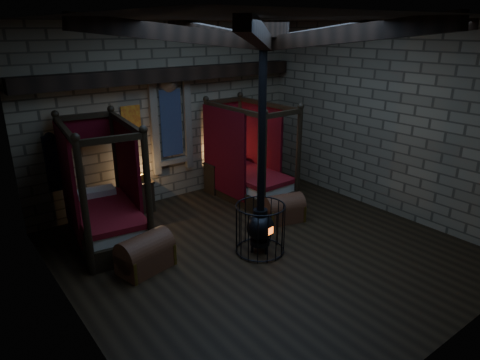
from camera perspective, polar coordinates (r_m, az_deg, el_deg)
room at (r=7.44m, az=3.13°, el=17.15°), size 7.02×7.02×4.29m
bed_left at (r=8.95m, az=-17.53°, el=-4.12°), size 1.50×2.44×2.41m
bed_right at (r=10.65m, az=1.09°, el=0.62°), size 1.25×2.30×2.37m
trunk_left at (r=7.83m, az=-12.52°, el=-9.59°), size 1.04×0.78×0.69m
trunk_right at (r=9.52m, az=5.81°, el=-3.87°), size 0.96×0.74×0.63m
nightstand_left at (r=10.19m, az=-12.78°, el=-2.03°), size 0.50×0.48×0.90m
nightstand_right at (r=11.08m, az=-3.23°, el=0.39°), size 0.52×0.50×0.87m
stove at (r=8.09m, az=2.71°, el=-5.76°), size 0.94×0.94×4.05m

